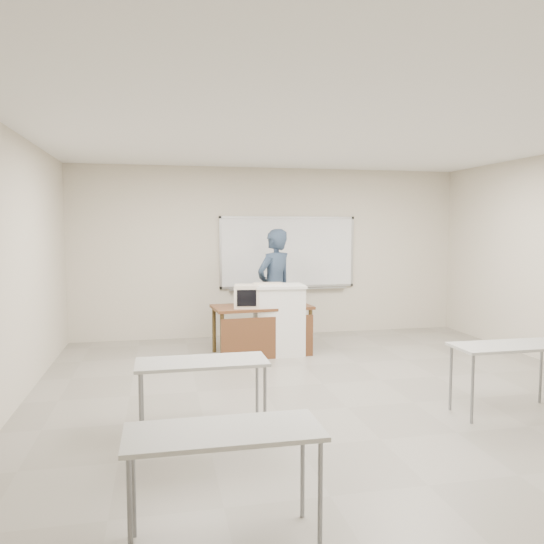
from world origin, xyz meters
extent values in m
cube|color=gray|center=(0.00, 0.00, -0.01)|extent=(7.00, 8.00, 0.01)
cube|color=white|center=(0.30, 3.97, 1.50)|extent=(2.40, 0.03, 1.20)
cube|color=#B7BABC|center=(0.30, 3.97, 2.12)|extent=(2.48, 0.04, 0.04)
cube|color=#B7BABC|center=(0.30, 3.97, 0.88)|extent=(2.48, 0.04, 0.04)
cube|color=#B7BABC|center=(-0.92, 3.97, 1.50)|extent=(0.04, 0.04, 1.28)
cube|color=#B7BABC|center=(1.52, 3.97, 1.50)|extent=(0.04, 0.04, 1.28)
cube|color=#B7BABC|center=(0.30, 3.92, 0.84)|extent=(2.16, 0.07, 0.02)
cube|color=#AAABA4|center=(-1.60, -0.50, 0.71)|extent=(1.20, 0.50, 0.03)
cylinder|color=slate|center=(-2.15, -0.70, 0.35)|extent=(0.03, 0.03, 0.70)
cylinder|color=slate|center=(-1.05, -0.70, 0.35)|extent=(0.03, 0.03, 0.70)
cylinder|color=slate|center=(-2.15, -0.30, 0.35)|extent=(0.03, 0.03, 0.70)
cylinder|color=slate|center=(-1.05, -0.30, 0.35)|extent=(0.03, 0.03, 0.70)
cube|color=#AAABA4|center=(1.60, -0.50, 0.71)|extent=(1.20, 0.50, 0.03)
cylinder|color=slate|center=(1.05, -0.70, 0.35)|extent=(0.03, 0.03, 0.70)
cylinder|color=slate|center=(1.05, -0.30, 0.35)|extent=(0.03, 0.03, 0.70)
cylinder|color=slate|center=(2.15, -0.30, 0.35)|extent=(0.03, 0.03, 0.70)
cube|color=#AAABA4|center=(-1.60, -2.20, 0.71)|extent=(1.20, 0.50, 0.03)
cylinder|color=slate|center=(-2.15, -2.40, 0.35)|extent=(0.03, 0.03, 0.70)
cylinder|color=slate|center=(-1.05, -2.40, 0.35)|extent=(0.03, 0.03, 0.70)
cylinder|color=slate|center=(-2.15, -2.00, 0.35)|extent=(0.03, 0.03, 0.70)
cylinder|color=slate|center=(-1.05, -2.00, 0.35)|extent=(0.03, 0.03, 0.70)
cube|color=#5F2B1E|center=(-0.45, 2.60, 0.73)|extent=(1.49, 0.74, 0.04)
cube|color=#5F2B1E|center=(-0.45, 2.25, 0.32)|extent=(1.41, 0.03, 0.63)
cylinder|color=#413117|center=(-1.13, 2.29, 0.35)|extent=(0.06, 0.06, 0.71)
cylinder|color=#413117|center=(0.24, 2.29, 0.35)|extent=(0.06, 0.06, 0.71)
cylinder|color=#413117|center=(-1.13, 2.91, 0.35)|extent=(0.06, 0.06, 0.71)
cylinder|color=#413117|center=(0.24, 2.91, 0.35)|extent=(0.06, 0.06, 0.71)
cube|color=white|center=(-0.20, 2.50, 0.52)|extent=(0.72, 0.52, 1.04)
cube|color=white|center=(-0.20, 2.50, 1.06)|extent=(0.76, 0.56, 0.04)
cube|color=beige|center=(-0.70, 2.50, 0.92)|extent=(0.35, 0.37, 0.34)
cube|color=beige|center=(-0.70, 2.29, 0.92)|extent=(0.37, 0.04, 0.35)
cube|color=black|center=(-0.70, 2.27, 0.92)|extent=(0.28, 0.01, 0.24)
cube|color=black|center=(-0.05, 2.42, 0.76)|extent=(0.35, 0.26, 0.02)
cube|color=black|center=(-0.05, 2.41, 0.77)|extent=(0.29, 0.15, 0.01)
cube|color=black|center=(-0.05, 2.58, 0.89)|extent=(0.35, 0.08, 0.24)
cube|color=#94A6F7|center=(-0.05, 2.57, 0.89)|extent=(0.30, 0.05, 0.19)
ellipsoid|color=#9A9BA1|center=(0.10, 2.53, 0.77)|extent=(0.11, 0.07, 0.04)
cube|color=beige|center=(-0.35, 2.58, 1.09)|extent=(0.46, 0.20, 0.02)
imported|color=black|center=(-0.14, 3.10, 0.96)|extent=(0.84, 0.77, 1.92)
camera|label=1|loc=(-1.96, -5.31, 1.96)|focal=35.00mm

